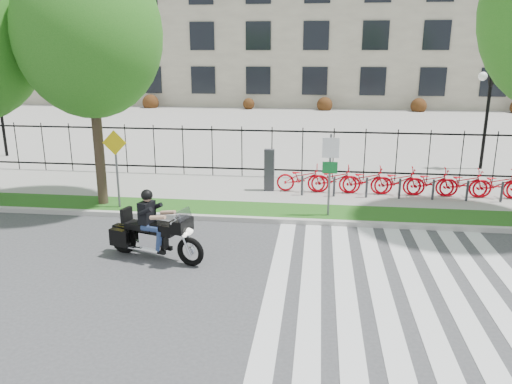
# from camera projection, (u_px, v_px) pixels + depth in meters

# --- Properties ---
(ground) EXTENTS (120.00, 120.00, 0.00)m
(ground) POSITION_uv_depth(u_px,v_px,m) (181.00, 279.00, 11.34)
(ground) COLOR #3C3C3F
(ground) RESTS_ON ground
(curb) EXTENTS (60.00, 0.20, 0.15)m
(curb) POSITION_uv_depth(u_px,v_px,m) (217.00, 218.00, 15.24)
(curb) COLOR #B6B2AB
(curb) RESTS_ON ground
(grass_verge) EXTENTS (60.00, 1.50, 0.15)m
(grass_verge) POSITION_uv_depth(u_px,v_px,m) (222.00, 210.00, 16.05)
(grass_verge) COLOR #184912
(grass_verge) RESTS_ON ground
(sidewalk) EXTENTS (60.00, 3.50, 0.15)m
(sidewalk) POSITION_uv_depth(u_px,v_px,m) (235.00, 189.00, 18.44)
(sidewalk) COLOR #A5A29A
(sidewalk) RESTS_ON ground
(plaza) EXTENTS (80.00, 34.00, 0.10)m
(plaza) POSITION_uv_depth(u_px,v_px,m) (276.00, 124.00, 35.20)
(plaza) COLOR #A5A29A
(plaza) RESTS_ON ground
(crosswalk_stripes) EXTENTS (5.70, 8.00, 0.01)m
(crosswalk_stripes) POSITION_uv_depth(u_px,v_px,m) (398.00, 291.00, 10.76)
(crosswalk_stripes) COLOR silver
(crosswalk_stripes) RESTS_ON ground
(iron_fence) EXTENTS (30.00, 0.06, 2.00)m
(iron_fence) POSITION_uv_depth(u_px,v_px,m) (242.00, 152.00, 19.81)
(iron_fence) COLOR black
(iron_fence) RESTS_ON sidewalk
(office_building) EXTENTS (60.00, 21.90, 20.15)m
(office_building) POSITION_uv_depth(u_px,v_px,m) (294.00, 2.00, 51.52)
(office_building) COLOR gray
(office_building) RESTS_ON ground
(lamp_post_right) EXTENTS (1.06, 0.70, 4.25)m
(lamp_post_right) POSITION_uv_depth(u_px,v_px,m) (489.00, 96.00, 20.72)
(lamp_post_right) COLOR black
(lamp_post_right) RESTS_ON ground
(street_tree_1) EXTENTS (4.42, 4.42, 7.89)m
(street_tree_1) POSITION_uv_depth(u_px,v_px,m) (89.00, 34.00, 15.06)
(street_tree_1) COLOR #37271E
(street_tree_1) RESTS_ON grass_verge
(bike_share_station) EXTENTS (10.00, 0.86, 1.50)m
(bike_share_station) POSITION_uv_depth(u_px,v_px,m) (412.00, 181.00, 17.28)
(bike_share_station) COLOR #2D2D33
(bike_share_station) RESTS_ON sidewalk
(sign_pole_regulatory) EXTENTS (0.50, 0.09, 2.50)m
(sign_pole_regulatory) POSITION_uv_depth(u_px,v_px,m) (330.00, 165.00, 14.83)
(sign_pole_regulatory) COLOR #59595B
(sign_pole_regulatory) RESTS_ON grass_verge
(sign_pole_warning) EXTENTS (0.78, 0.09, 2.49)m
(sign_pole_warning) POSITION_uv_depth(u_px,v_px,m) (116.00, 159.00, 15.64)
(sign_pole_warning) COLOR #59595B
(sign_pole_warning) RESTS_ON grass_verge
(motorcycle_rider) EXTENTS (2.67, 1.28, 2.13)m
(motorcycle_rider) POSITION_uv_depth(u_px,v_px,m) (154.00, 232.00, 12.26)
(motorcycle_rider) COLOR black
(motorcycle_rider) RESTS_ON ground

